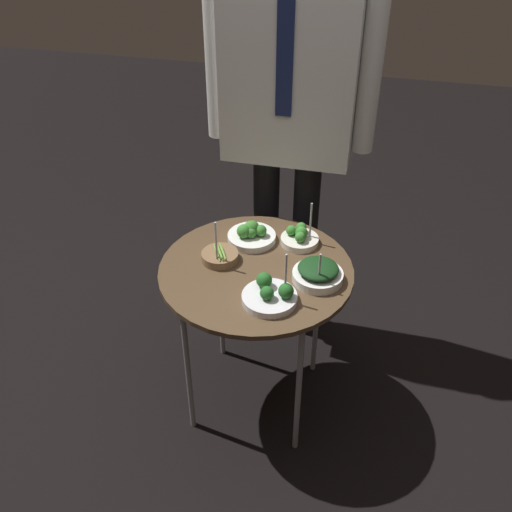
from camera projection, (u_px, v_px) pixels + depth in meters
ground_plane at (256, 395)px, 2.29m from camera, size 8.00×8.00×0.00m
serving_cart at (256, 279)px, 1.94m from camera, size 0.66×0.66×0.64m
bowl_asparagus_front_right at (220, 256)px, 1.94m from camera, size 0.13×0.13×0.17m
bowl_broccoli_back_left at (270, 295)px, 1.76m from camera, size 0.17×0.17×0.18m
bowl_broccoli_front_center at (300, 237)px, 2.02m from camera, size 0.14×0.14×0.16m
bowl_broccoli_far_rim at (251, 234)px, 2.03m from camera, size 0.17×0.17×0.08m
bowl_spinach_back_right at (318, 273)px, 1.84m from camera, size 0.17×0.17×0.14m
waiter_figure at (290, 94)px, 2.03m from camera, size 0.62×0.23×1.69m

